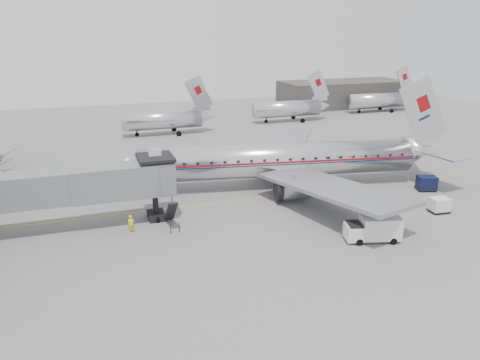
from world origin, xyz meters
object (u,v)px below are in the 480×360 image
object	(u,v)px
service_van	(373,228)
baggage_cart_white	(440,205)
ramp_worker	(131,224)
baggage_cart_navy	(427,183)
airliner	(284,160)

from	to	relation	value
service_van	baggage_cart_white	size ratio (longest dim) A/B	2.47
service_van	ramp_worker	distance (m)	21.99
ramp_worker	baggage_cart_navy	bearing A→B (deg)	0.04
service_van	ramp_worker	size ratio (longest dim) A/B	3.02
baggage_cart_navy	baggage_cart_white	world-z (taller)	baggage_cart_navy
airliner	ramp_worker	world-z (taller)	airliner
service_van	baggage_cart_white	xyz separation A→B (m)	(10.41, 3.62, -0.37)
airliner	baggage_cart_white	world-z (taller)	airliner
airliner	ramp_worker	size ratio (longest dim) A/B	23.74
airliner	baggage_cart_navy	world-z (taller)	airliner
airliner	baggage_cart_navy	distance (m)	16.84
airliner	baggage_cart_white	distance (m)	17.68
ramp_worker	airliner	bearing A→B (deg)	21.04
service_van	airliner	bearing A→B (deg)	109.74
service_van	baggage_cart_navy	xyz separation A→B (m)	(13.82, 9.71, -0.29)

